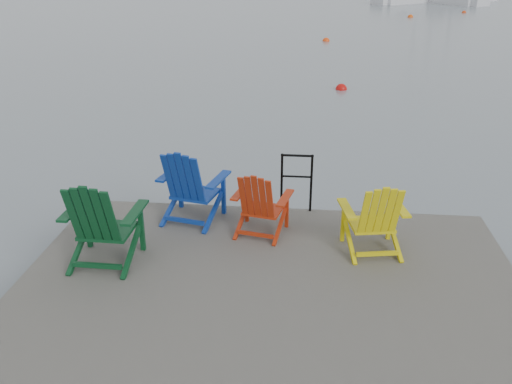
# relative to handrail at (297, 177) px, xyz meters

# --- Properties ---
(ground) EXTENTS (400.00, 400.00, 0.00)m
(ground) POSITION_rel_handrail_xyz_m (-0.25, -2.45, -1.04)
(ground) COLOR slate
(ground) RESTS_ON ground
(dock) EXTENTS (6.00, 5.00, 1.40)m
(dock) POSITION_rel_handrail_xyz_m (-0.25, -2.45, -0.69)
(dock) COLOR #302E2B
(dock) RESTS_ON ground
(handrail) EXTENTS (0.48, 0.04, 0.90)m
(handrail) POSITION_rel_handrail_xyz_m (0.00, 0.00, 0.00)
(handrail) COLOR black
(handrail) RESTS_ON dock
(chair_green) EXTENTS (0.94, 0.87, 1.16)m
(chair_green) POSITION_rel_handrail_xyz_m (-2.33, -1.78, 0.04)
(chair_green) COLOR #0A391B
(chair_green) RESTS_ON dock
(chair_blue) EXTENTS (1.02, 0.97, 1.12)m
(chair_blue) POSITION_rel_handrail_xyz_m (-1.50, -0.49, 0.03)
(chair_blue) COLOR navy
(chair_blue) RESTS_ON dock
(chair_red) EXTENTS (0.86, 0.81, 0.95)m
(chair_red) POSITION_rel_handrail_xyz_m (-0.47, -0.81, -0.06)
(chair_red) COLOR #A1260B
(chair_red) RESTS_ON dock
(chair_yellow) EXTENTS (0.91, 0.85, 1.02)m
(chair_yellow) POSITION_rel_handrail_xyz_m (1.03, -1.17, -0.03)
(chair_yellow) COLOR #D3C10B
(chair_yellow) RESTS_ON dock
(buoy_a) EXTENTS (0.38, 0.38, 0.38)m
(buoy_a) POSITION_rel_handrail_xyz_m (1.19, 10.44, -1.04)
(buoy_a) COLOR #B80D0A
(buoy_a) RESTS_ON ground
(buoy_b) EXTENTS (0.36, 0.36, 0.36)m
(buoy_b) POSITION_rel_handrail_xyz_m (0.92, 21.40, -1.04)
(buoy_b) COLOR #EF410E
(buoy_b) RESTS_ON ground
(buoy_c) EXTENTS (0.39, 0.39, 0.39)m
(buoy_c) POSITION_rel_handrail_xyz_m (7.14, 33.79, -1.04)
(buoy_c) COLOR #DF4C0D
(buoy_c) RESTS_ON ground
(buoy_d) EXTENTS (0.32, 0.32, 0.32)m
(buoy_d) POSITION_rel_handrail_xyz_m (11.79, 37.55, -1.04)
(buoy_d) COLOR red
(buoy_d) RESTS_ON ground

